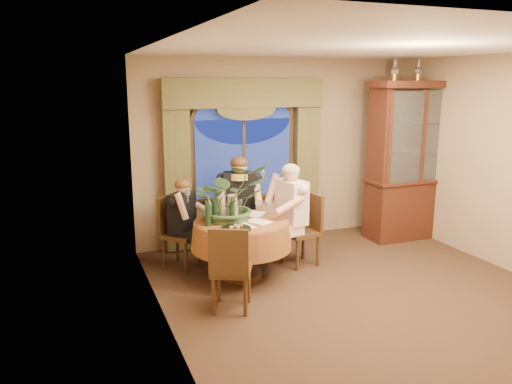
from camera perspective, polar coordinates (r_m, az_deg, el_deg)
name	(u,v)px	position (r m, az deg, el deg)	size (l,w,h in m)	color
floor	(364,297)	(6.05, 12.24, -11.64)	(5.00, 5.00, 0.00)	black
wall_back	(278,150)	(7.79, 2.57, 4.80)	(4.50, 4.50, 0.00)	#8D7256
ceiling	(377,47)	(5.54, 13.63, 15.85)	(5.00, 5.00, 0.00)	white
window	(244,159)	(7.52, -1.42, 3.76)	(1.62, 0.10, 1.32)	navy
arched_transom	(243,107)	(7.44, -1.45, 9.70)	(1.60, 0.06, 0.44)	navy
drapery_left	(177,172)	(7.21, -9.00, 2.26)	(0.38, 0.14, 2.32)	#4A4622
drapery_right	(306,164)	(7.90, 5.76, 3.24)	(0.38, 0.14, 2.32)	#4A4622
swag_valance	(245,93)	(7.36, -1.24, 11.23)	(2.45, 0.16, 0.42)	#4A4622
dining_table	(241,249)	(6.34, -1.70, -6.56)	(1.27, 1.27, 0.75)	maroon
china_cabinet	(412,161)	(8.20, 17.42, 3.41)	(1.51, 0.59, 2.46)	#33130B
oil_lamp_left	(395,69)	(7.85, 15.58, 13.40)	(0.11, 0.11, 0.34)	#A5722D
oil_lamp_center	(418,69)	(8.11, 18.08, 13.20)	(0.11, 0.11, 0.34)	#A5722D
oil_lamp_right	(441,69)	(8.38, 20.41, 13.00)	(0.11, 0.11, 0.34)	#A5722D
chair_right	(301,231)	(6.77, 5.12, -4.41)	(0.42, 0.42, 0.96)	black
chair_back_right	(241,223)	(7.10, -1.77, -3.55)	(0.42, 0.42, 0.96)	black
chair_back	(181,233)	(6.72, -8.59, -4.64)	(0.42, 0.42, 0.96)	black
chair_front_left	(231,267)	(5.46, -2.83, -8.61)	(0.42, 0.42, 0.96)	black
person_pink	(291,216)	(6.65, 4.06, -2.70)	(0.50, 0.46, 1.41)	#F2C4CC
person_back	(182,224)	(6.65, -8.42, -3.63)	(0.44, 0.40, 1.22)	black
person_scarf	(240,206)	(7.06, -1.90, -1.64)	(0.52, 0.47, 1.44)	black
stoneware_vase	(232,207)	(6.27, -2.74, -1.72)	(0.17, 0.17, 0.31)	#967D5D
centerpiece_plant	(229,171)	(6.19, -3.08, 2.40)	(0.95, 1.05, 0.82)	#385632
olive_bowl	(244,219)	(6.19, -1.42, -3.15)	(0.15, 0.15, 0.05)	#4C5C31
cheese_platter	(236,229)	(5.85, -2.29, -4.21)	(0.36, 0.36, 0.02)	black
wine_bottle_0	(208,209)	(6.17, -5.47, -1.90)	(0.07, 0.07, 0.33)	tan
wine_bottle_1	(232,211)	(6.06, -2.76, -2.13)	(0.07, 0.07, 0.33)	black
wine_bottle_2	(215,210)	(6.08, -4.73, -2.09)	(0.07, 0.07, 0.33)	black
wine_bottle_3	(223,209)	(6.14, -3.84, -1.95)	(0.07, 0.07, 0.33)	tan
wine_bottle_4	(208,213)	(5.99, -5.51, -2.35)	(0.07, 0.07, 0.33)	black
tasting_paper_0	(259,222)	(6.17, 0.35, -3.39)	(0.21, 0.30, 0.00)	white
tasting_paper_1	(255,214)	(6.52, -0.08, -2.51)	(0.21, 0.30, 0.00)	white
tasting_paper_2	(243,226)	(5.99, -1.52, -3.89)	(0.21, 0.30, 0.00)	white
wine_glass_person_pink	(269,209)	(6.41, 1.49, -1.98)	(0.07, 0.07, 0.18)	silver
wine_glass_person_back	(211,210)	(6.38, -5.12, -2.10)	(0.07, 0.07, 0.18)	silver
wine_glass_person_scarf	(240,206)	(6.60, -1.82, -1.56)	(0.07, 0.07, 0.18)	silver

